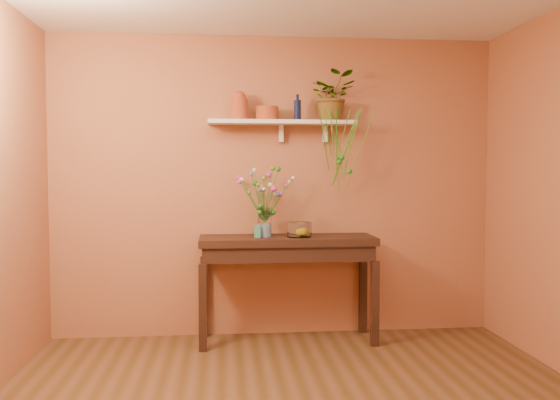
% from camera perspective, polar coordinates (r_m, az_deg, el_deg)
% --- Properties ---
extents(room, '(4.04, 4.04, 2.70)m').
position_cam_1_polar(room, '(3.26, 2.65, 0.34)').
color(room, brown).
rests_on(room, ground).
extents(sideboard, '(1.52, 0.49, 0.92)m').
position_cam_1_polar(sideboard, '(5.04, 0.72, -5.14)').
color(sideboard, '#331A11').
rests_on(sideboard, ground).
extents(wall_shelf, '(1.30, 0.24, 0.19)m').
position_cam_1_polar(wall_shelf, '(5.15, 0.32, 7.61)').
color(wall_shelf, white).
rests_on(wall_shelf, room).
extents(terracotta_jug, '(0.19, 0.19, 0.25)m').
position_cam_1_polar(terracotta_jug, '(5.10, -4.04, 9.25)').
color(terracotta_jug, '#BB4726').
rests_on(terracotta_jug, wall_shelf).
extents(terracotta_pot, '(0.25, 0.25, 0.12)m').
position_cam_1_polar(terracotta_pot, '(5.15, -1.29, 8.54)').
color(terracotta_pot, '#BB4726').
rests_on(terracotta_pot, wall_shelf).
extents(blue_bottle, '(0.06, 0.06, 0.23)m').
position_cam_1_polar(blue_bottle, '(5.16, 1.73, 8.89)').
color(blue_bottle, '#0B1537').
rests_on(blue_bottle, wall_shelf).
extents(spider_plant, '(0.41, 0.36, 0.44)m').
position_cam_1_polar(spider_plant, '(5.24, 5.20, 10.15)').
color(spider_plant, '#247315').
rests_on(spider_plant, wall_shelf).
extents(plant_fronds, '(0.51, 0.29, 0.71)m').
position_cam_1_polar(plant_fronds, '(5.07, 6.18, 4.77)').
color(plant_fronds, '#247315').
rests_on(plant_fronds, wall_shelf).
extents(glass_vase, '(0.12, 0.12, 0.25)m').
position_cam_1_polar(glass_vase, '(5.00, -1.53, -2.44)').
color(glass_vase, white).
rests_on(glass_vase, sideboard).
extents(bouquet, '(0.49, 0.41, 0.49)m').
position_cam_1_polar(bouquet, '(4.99, -1.53, 0.94)').
color(bouquet, '#386B28').
rests_on(bouquet, glass_vase).
extents(glass_bowl, '(0.21, 0.21, 0.13)m').
position_cam_1_polar(glass_bowl, '(4.99, 1.91, -2.99)').
color(glass_bowl, white).
rests_on(glass_bowl, sideboard).
extents(lemon, '(0.08, 0.08, 0.08)m').
position_cam_1_polar(lemon, '(5.02, 2.11, -3.14)').
color(lemon, yellow).
rests_on(lemon, glass_bowl).
extents(carton, '(0.05, 0.04, 0.11)m').
position_cam_1_polar(carton, '(4.95, -2.25, -3.11)').
color(carton, teal).
rests_on(carton, sideboard).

